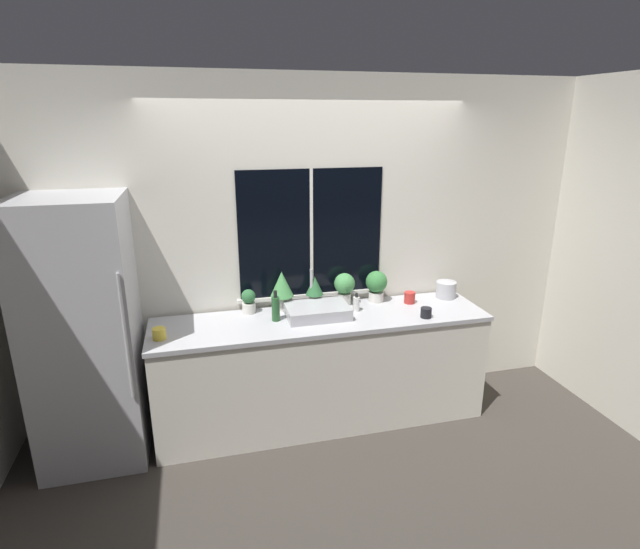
{
  "coord_description": "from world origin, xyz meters",
  "views": [
    {
      "loc": [
        -0.89,
        -3.16,
        2.37
      ],
      "look_at": [
        -0.01,
        0.31,
        1.24
      ],
      "focal_mm": 28.0,
      "sensor_mm": 36.0,
      "label": 1
    }
  ],
  "objects_px": {
    "sink": "(317,311)",
    "mug_yellow": "(159,334)",
    "bottle_tall": "(276,308)",
    "potted_plant_far_right": "(376,284)",
    "soap_bottle": "(356,304)",
    "mug_black": "(426,313)",
    "mug_red": "(410,298)",
    "potted_plant_far_left": "(249,301)",
    "potted_plant_center": "(315,289)",
    "refrigerator": "(85,333)",
    "potted_plant_right": "(344,286)",
    "kettle": "(446,289)",
    "potted_plant_left": "(282,287)"
  },
  "relations": [
    {
      "from": "sink",
      "to": "mug_yellow",
      "type": "bearing_deg",
      "value": -173.45
    },
    {
      "from": "sink",
      "to": "mug_yellow",
      "type": "xyz_separation_m",
      "value": [
        -1.17,
        -0.13,
        -0.01
      ]
    },
    {
      "from": "sink",
      "to": "bottle_tall",
      "type": "distance_m",
      "value": 0.33
    },
    {
      "from": "potted_plant_far_right",
      "to": "soap_bottle",
      "type": "relative_size",
      "value": 1.74
    },
    {
      "from": "mug_black",
      "to": "mug_red",
      "type": "distance_m",
      "value": 0.32
    },
    {
      "from": "potted_plant_far_right",
      "to": "mug_yellow",
      "type": "xyz_separation_m",
      "value": [
        -1.73,
        -0.34,
        -0.11
      ]
    },
    {
      "from": "potted_plant_far_left",
      "to": "potted_plant_center",
      "type": "relative_size",
      "value": 0.73
    },
    {
      "from": "refrigerator",
      "to": "mug_red",
      "type": "bearing_deg",
      "value": 2.7
    },
    {
      "from": "potted_plant_right",
      "to": "mug_yellow",
      "type": "xyz_separation_m",
      "value": [
        -1.45,
        -0.34,
        -0.12
      ]
    },
    {
      "from": "bottle_tall",
      "to": "kettle",
      "type": "relative_size",
      "value": 1.41
    },
    {
      "from": "potted_plant_center",
      "to": "mug_yellow",
      "type": "distance_m",
      "value": 1.25
    },
    {
      "from": "potted_plant_center",
      "to": "potted_plant_far_left",
      "type": "bearing_deg",
      "value": 180.0
    },
    {
      "from": "sink",
      "to": "potted_plant_left",
      "type": "xyz_separation_m",
      "value": [
        -0.24,
        0.2,
        0.15
      ]
    },
    {
      "from": "mug_red",
      "to": "kettle",
      "type": "height_order",
      "value": "kettle"
    },
    {
      "from": "potted_plant_far_left",
      "to": "sink",
      "type": "bearing_deg",
      "value": -22.09
    },
    {
      "from": "mug_red",
      "to": "potted_plant_far_right",
      "type": "bearing_deg",
      "value": 157.16
    },
    {
      "from": "potted_plant_right",
      "to": "potted_plant_far_right",
      "type": "xyz_separation_m",
      "value": [
        0.28,
        0.0,
        -0.01
      ]
    },
    {
      "from": "soap_bottle",
      "to": "sink",
      "type": "bearing_deg",
      "value": -174.37
    },
    {
      "from": "sink",
      "to": "potted_plant_far_left",
      "type": "xyz_separation_m",
      "value": [
        -0.51,
        0.2,
        0.05
      ]
    },
    {
      "from": "potted_plant_left",
      "to": "bottle_tall",
      "type": "bearing_deg",
      "value": -112.58
    },
    {
      "from": "bottle_tall",
      "to": "mug_black",
      "type": "relative_size",
      "value": 2.82
    },
    {
      "from": "potted_plant_right",
      "to": "soap_bottle",
      "type": "bearing_deg",
      "value": -74.65
    },
    {
      "from": "potted_plant_far_right",
      "to": "mug_yellow",
      "type": "relative_size",
      "value": 2.89
    },
    {
      "from": "potted_plant_right",
      "to": "potted_plant_center",
      "type": "bearing_deg",
      "value": 180.0
    },
    {
      "from": "potted_plant_far_left",
      "to": "soap_bottle",
      "type": "relative_size",
      "value": 1.28
    },
    {
      "from": "bottle_tall",
      "to": "potted_plant_far_left",
      "type": "bearing_deg",
      "value": 130.88
    },
    {
      "from": "potted_plant_right",
      "to": "mug_black",
      "type": "bearing_deg",
      "value": -39.31
    },
    {
      "from": "refrigerator",
      "to": "kettle",
      "type": "height_order",
      "value": "refrigerator"
    },
    {
      "from": "potted_plant_far_right",
      "to": "soap_bottle",
      "type": "xyz_separation_m",
      "value": [
        -0.23,
        -0.17,
        -0.09
      ]
    },
    {
      "from": "potted_plant_center",
      "to": "potted_plant_right",
      "type": "xyz_separation_m",
      "value": [
        0.25,
        0.0,
        -0.0
      ]
    },
    {
      "from": "sink",
      "to": "potted_plant_far_left",
      "type": "relative_size",
      "value": 2.49
    },
    {
      "from": "kettle",
      "to": "bottle_tall",
      "type": "bearing_deg",
      "value": -174.31
    },
    {
      "from": "soap_bottle",
      "to": "kettle",
      "type": "xyz_separation_m",
      "value": [
        0.84,
        0.11,
        0.01
      ]
    },
    {
      "from": "mug_yellow",
      "to": "refrigerator",
      "type": "bearing_deg",
      "value": 167.1
    },
    {
      "from": "sink",
      "to": "mug_black",
      "type": "relative_size",
      "value": 5.67
    },
    {
      "from": "potted_plant_center",
      "to": "mug_red",
      "type": "relative_size",
      "value": 2.77
    },
    {
      "from": "potted_plant_left",
      "to": "mug_red",
      "type": "relative_size",
      "value": 3.36
    },
    {
      "from": "potted_plant_far_right",
      "to": "kettle",
      "type": "bearing_deg",
      "value": -5.51
    },
    {
      "from": "mug_yellow",
      "to": "kettle",
      "type": "xyz_separation_m",
      "value": [
        2.34,
        0.28,
        0.03
      ]
    },
    {
      "from": "sink",
      "to": "mug_yellow",
      "type": "distance_m",
      "value": 1.18
    },
    {
      "from": "soap_bottle",
      "to": "potted_plant_left",
      "type": "bearing_deg",
      "value": 163.08
    },
    {
      "from": "potted_plant_far_left",
      "to": "refrigerator",
      "type": "bearing_deg",
      "value": -169.02
    },
    {
      "from": "potted_plant_far_left",
      "to": "potted_plant_right",
      "type": "xyz_separation_m",
      "value": [
        0.79,
        0.0,
        0.06
      ]
    },
    {
      "from": "potted_plant_far_right",
      "to": "kettle",
      "type": "height_order",
      "value": "potted_plant_far_right"
    },
    {
      "from": "mug_yellow",
      "to": "kettle",
      "type": "height_order",
      "value": "kettle"
    },
    {
      "from": "sink",
      "to": "potted_plant_far_right",
      "type": "xyz_separation_m",
      "value": [
        0.56,
        0.2,
        0.1
      ]
    },
    {
      "from": "sink",
      "to": "mug_red",
      "type": "distance_m",
      "value": 0.82
    },
    {
      "from": "soap_bottle",
      "to": "mug_red",
      "type": "distance_m",
      "value": 0.49
    },
    {
      "from": "mug_black",
      "to": "kettle",
      "type": "relative_size",
      "value": 0.5
    },
    {
      "from": "potted_plant_far_left",
      "to": "kettle",
      "type": "relative_size",
      "value": 1.14
    }
  ]
}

